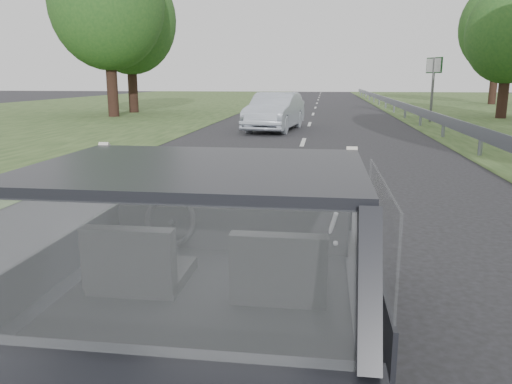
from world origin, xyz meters
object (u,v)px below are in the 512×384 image
(subject_car, at_px, (219,269))
(other_car, at_px, (275,112))
(highway_sign, at_px, (432,90))
(cat, at_px, (264,192))

(subject_car, bearing_deg, other_car, 94.40)
(highway_sign, bearing_deg, cat, -127.62)
(subject_car, height_order, highway_sign, highway_sign)
(subject_car, relative_size, highway_sign, 1.47)
(cat, distance_m, other_car, 14.91)
(subject_car, height_order, cat, subject_car)
(subject_car, xyz_separation_m, highway_sign, (5.17, 19.90, 0.64))
(other_car, distance_m, highway_sign, 7.81)
(subject_car, distance_m, other_car, 15.46)
(subject_car, distance_m, highway_sign, 20.57)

